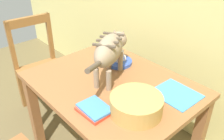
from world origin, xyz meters
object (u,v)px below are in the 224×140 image
Objects in this scene: coffee_mug at (119,56)px; saucer_bowl at (118,62)px; cat at (110,49)px; wooden_chair_far at (41,69)px; wicker_basket at (136,105)px; book_stack at (94,110)px; magazine at (176,94)px; dining_table at (112,94)px.

saucer_bowl is at bearing 180.00° from coffee_mug.
cat is 1.00m from wooden_chair_far.
wicker_basket is 0.32× the size of wooden_chair_far.
cat is 0.28m from saucer_bowl.
wicker_basket is at bearing -33.45° from saucer_bowl.
book_stack is 1.15m from wooden_chair_far.
magazine is 1.42× the size of book_stack.
dining_table is at bearing -63.87° from cat.
wicker_basket reaches higher than dining_table.
cat reaches higher than saucer_bowl.
dining_table is 0.96m from wooden_chair_far.
book_stack is 0.63× the size of wicker_basket.
wicker_basket is 1.30m from wooden_chair_far.
dining_table is at bearing 162.04° from wicker_basket.
coffee_mug is 0.39× the size of wicker_basket.
cat is 1.93× the size of wicker_basket.
magazine is at bearing 80.81° from wicker_basket.
cat reaches higher than coffee_mug.
wicker_basket reaches higher than magazine.
book_stack reaches higher than magazine.
saucer_bowl is (-0.17, 0.22, 0.11)m from dining_table.
wooden_chair_far reaches higher than coffee_mug.
wicker_basket reaches higher than book_stack.
wooden_chair_far reaches higher than magazine.
cat reaches higher than book_stack.
book_stack is (0.32, -0.50, -0.05)m from coffee_mug.
saucer_bowl is (-0.10, 0.17, -0.20)m from cat.
wooden_chair_far is at bearing 157.97° from cat.
dining_table is 1.20× the size of wooden_chair_far.
magazine is 0.33m from wicker_basket.
coffee_mug is 0.54m from magazine.
wooden_chair_far reaches higher than dining_table.
saucer_bowl is at bearing -178.99° from magazine.
wooden_chair_far is (-1.26, 0.03, -0.32)m from wicker_basket.
book_stack is at bearing 84.60° from wooden_chair_far.
magazine is at bearing -0.77° from coffee_mug.
cat is at bearing -157.53° from magazine.
magazine is 0.90× the size of wicker_basket.
saucer_bowl is 0.87m from wooden_chair_far.
saucer_bowl is at bearing 116.16° from wooden_chair_far.
magazine is (0.54, -0.01, -0.06)m from coffee_mug.
wicker_basket is (0.16, 0.18, 0.04)m from book_stack.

